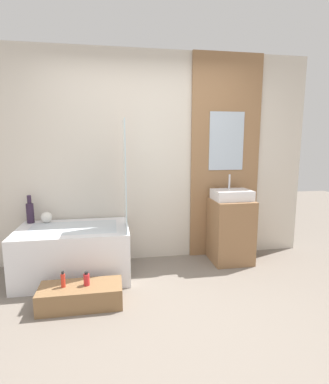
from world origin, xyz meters
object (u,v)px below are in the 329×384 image
bottle_soap_primary (63,280)px  bathtub (74,252)px  sink (232,195)px  vase_tall_dark (30,212)px  wooden_step_bench (81,296)px  vase_round_light (47,217)px  bottle_soap_secondary (87,279)px

bottle_soap_primary → bathtub: bearing=87.9°
sink → vase_tall_dark: size_ratio=1.41×
wooden_step_bench → vase_tall_dark: vase_tall_dark is taller
vase_round_light → bottle_soap_primary: size_ratio=0.84×
vase_tall_dark → bottle_soap_primary: bearing=-62.6°
sink → bottle_soap_secondary: bearing=-155.6°
sink → vase_tall_dark: 2.42m
wooden_step_bench → bottle_soap_secondary: (0.06, -0.00, 0.16)m
bathtub → vase_tall_dark: bearing=150.0°
sink → vase_round_light: sink is taller
bottle_soap_secondary → wooden_step_bench: bearing=180.0°
bathtub → vase_round_light: (-0.33, 0.28, 0.35)m
bathtub → vase_tall_dark: 0.73m
vase_tall_dark → vase_round_light: size_ratio=2.56×
sink → vase_tall_dark: sink is taller
vase_round_light → bottle_soap_secondary: (0.52, -0.92, -0.38)m
sink → vase_round_light: (-2.23, 0.15, -0.23)m
sink → bottle_soap_secondary: sink is taller
vase_round_light → bottle_soap_secondary: bearing=-60.8°
vase_round_light → bottle_soap_secondary: 1.12m
vase_round_light → sink: bearing=-3.8°
sink → vase_tall_dark: bearing=176.0°
vase_tall_dark → bottle_soap_primary: (0.49, -0.95, -0.44)m
wooden_step_bench → bottle_soap_primary: (-0.15, 0.00, 0.17)m
bottle_soap_primary → bottle_soap_secondary: (0.21, -0.00, -0.01)m
vase_round_light → bottle_soap_primary: vase_round_light is taller
vase_round_light → wooden_step_bench: bearing=-63.6°
wooden_step_bench → vase_tall_dark: size_ratio=2.31×
vase_tall_dark → bottle_soap_secondary: bearing=-53.6°
wooden_step_bench → vase_round_light: bearing=116.4°
vase_tall_dark → bottle_soap_secondary: 1.26m
bathtub → vase_round_light: 0.55m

